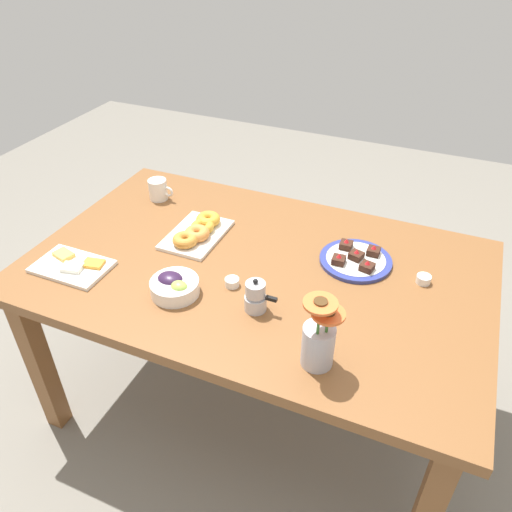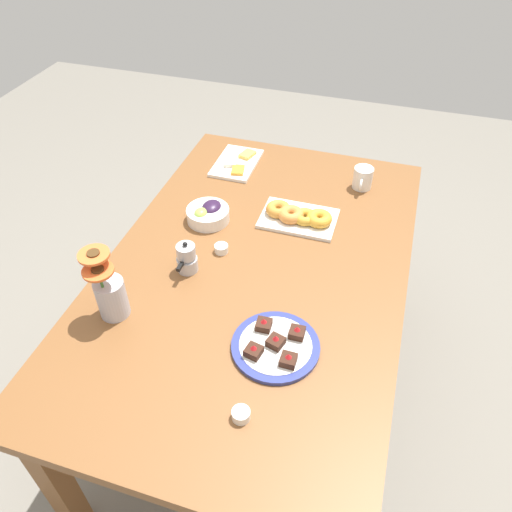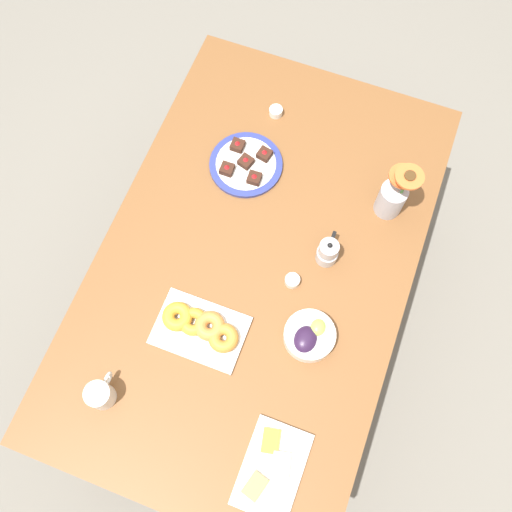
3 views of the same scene
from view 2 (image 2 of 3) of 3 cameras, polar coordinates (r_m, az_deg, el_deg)
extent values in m
plane|color=slate|center=(2.26, 0.00, -14.80)|extent=(6.00, 6.00, 0.00)
cube|color=brown|center=(1.71, 0.00, -1.49)|extent=(1.60, 1.00, 0.04)
cube|color=brown|center=(2.57, -4.22, 5.05)|extent=(0.07, 0.07, 0.70)
cube|color=brown|center=(1.79, -21.80, -22.86)|extent=(0.07, 0.07, 0.70)
cube|color=brown|center=(2.45, 14.52, 1.39)|extent=(0.07, 0.07, 0.70)
cylinder|color=white|center=(2.08, 12.11, 8.73)|extent=(0.08, 0.08, 0.09)
cylinder|color=brown|center=(2.05, 12.26, 9.62)|extent=(0.07, 0.07, 0.00)
torus|color=white|center=(2.03, 11.90, 7.98)|extent=(0.05, 0.01, 0.05)
cylinder|color=white|center=(1.87, -5.51, 4.73)|extent=(0.16, 0.16, 0.05)
ellipsoid|color=#2D1938|center=(1.87, -5.10, 5.53)|extent=(0.09, 0.07, 0.04)
ellipsoid|color=#9EC14C|center=(1.84, -6.33, 4.87)|extent=(0.06, 0.05, 0.04)
cube|color=white|center=(2.20, -2.23, 10.56)|extent=(0.26, 0.17, 0.01)
cube|color=#EFB74C|center=(2.23, -0.99, 11.54)|extent=(0.08, 0.07, 0.01)
cube|color=white|center=(2.18, -2.92, 10.71)|extent=(0.08, 0.06, 0.02)
cube|color=orange|center=(2.13, -2.08, 9.79)|extent=(0.08, 0.06, 0.01)
cube|color=white|center=(1.88, 4.88, 4.28)|extent=(0.19, 0.28, 0.01)
torus|color=#C98232|center=(1.88, 2.60, 5.37)|extent=(0.10, 0.10, 0.04)
torus|color=#D4823B|center=(1.85, 4.01, 4.75)|extent=(0.11, 0.11, 0.04)
torus|color=gold|center=(1.85, 5.62, 4.47)|extent=(0.12, 0.12, 0.03)
torus|color=gold|center=(1.85, 7.23, 4.27)|extent=(0.11, 0.11, 0.04)
cylinder|color=white|center=(1.32, -1.73, -17.66)|extent=(0.05, 0.05, 0.03)
cylinder|color=#C68923|center=(1.31, -1.73, -17.44)|extent=(0.04, 0.04, 0.01)
cylinder|color=white|center=(1.74, -3.99, 0.86)|extent=(0.05, 0.05, 0.03)
cylinder|color=maroon|center=(1.73, -4.00, 1.11)|extent=(0.04, 0.04, 0.01)
cylinder|color=navy|center=(1.45, 2.24, -10.29)|extent=(0.26, 0.26, 0.01)
cylinder|color=white|center=(1.45, 2.24, -10.24)|extent=(0.21, 0.21, 0.01)
cube|color=#381E14|center=(1.46, 4.71, -8.73)|extent=(0.04, 0.04, 0.02)
cone|color=red|center=(1.44, 4.75, -8.25)|extent=(0.02, 0.02, 0.01)
cube|color=#381E14|center=(1.40, 3.72, -11.78)|extent=(0.04, 0.04, 0.02)
cone|color=red|center=(1.38, 3.75, -11.32)|extent=(0.02, 0.02, 0.01)
cube|color=#381E14|center=(1.47, 0.90, -7.87)|extent=(0.05, 0.05, 0.02)
cone|color=red|center=(1.46, 0.90, -7.39)|extent=(0.02, 0.02, 0.01)
cube|color=#381E14|center=(1.41, -0.28, -10.83)|extent=(0.05, 0.05, 0.02)
cone|color=red|center=(1.40, -0.28, -10.37)|extent=(0.02, 0.02, 0.01)
cube|color=#381E14|center=(1.44, 2.26, -9.77)|extent=(0.05, 0.05, 0.02)
cone|color=red|center=(1.42, 2.28, -9.30)|extent=(0.02, 0.02, 0.01)
cylinder|color=#B2B2BC|center=(1.55, -16.14, -4.63)|extent=(0.09, 0.09, 0.13)
cylinder|color=#3D702D|center=(1.49, -17.63, -1.41)|extent=(0.01, 0.01, 0.10)
cylinder|color=orange|center=(1.45, -18.07, 0.14)|extent=(0.09, 0.09, 0.01)
cylinder|color=#472D14|center=(1.45, -18.11, 0.31)|extent=(0.04, 0.04, 0.01)
cylinder|color=#3D702D|center=(1.48, -17.35, -2.58)|extent=(0.01, 0.01, 0.06)
cylinder|color=orange|center=(1.46, -17.62, -1.63)|extent=(0.09, 0.09, 0.01)
cylinder|color=#472D14|center=(1.45, -17.67, -1.46)|extent=(0.04, 0.04, 0.01)
cylinder|color=#B7B7BC|center=(1.67, -7.84, -0.90)|extent=(0.07, 0.07, 0.05)
cylinder|color=#B7B7BC|center=(1.65, -7.93, -0.16)|extent=(0.05, 0.05, 0.01)
cylinder|color=#B7B7BC|center=(1.64, -8.01, 0.52)|extent=(0.06, 0.06, 0.04)
sphere|color=black|center=(1.62, -8.12, 1.33)|extent=(0.02, 0.02, 0.02)
cube|color=black|center=(1.62, -8.68, -1.21)|extent=(0.04, 0.01, 0.01)
camera|label=1|loc=(1.77, -57.99, 21.67)|focal=35.00mm
camera|label=3|loc=(1.97, -2.20, 59.67)|focal=40.00mm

